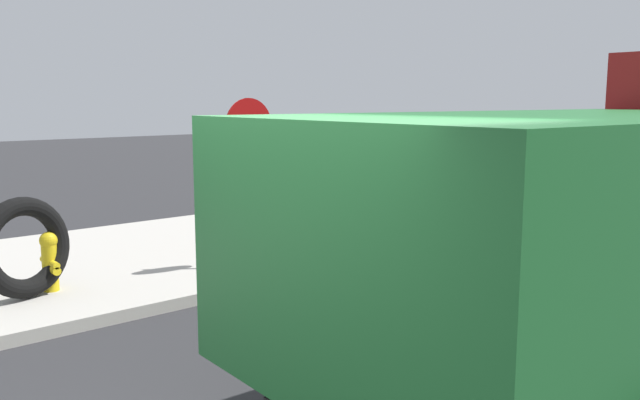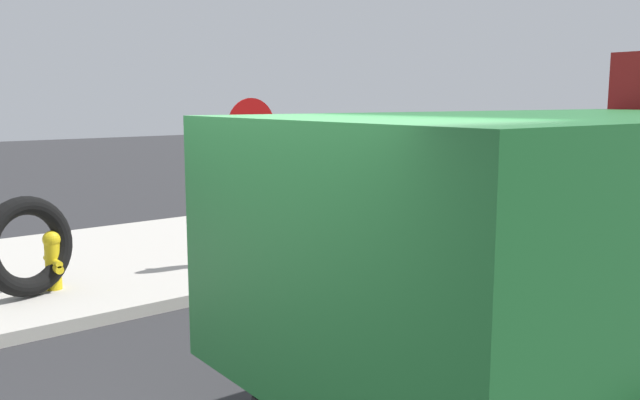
% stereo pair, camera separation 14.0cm
% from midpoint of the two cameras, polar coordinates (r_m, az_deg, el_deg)
% --- Properties ---
extents(fire_hydrant, '(0.22, 0.49, 0.75)m').
position_cam_midpoint_polar(fire_hydrant, '(8.90, -21.52, -4.67)').
color(fire_hydrant, yellow).
rests_on(fire_hydrant, sidewalk_curb).
extents(loose_tire, '(1.25, 0.68, 1.23)m').
position_cam_midpoint_polar(loose_tire, '(8.67, -23.40, -3.66)').
color(loose_tire, black).
rests_on(loose_tire, sidewalk_curb).
extents(stop_sign, '(0.76, 0.08, 2.37)m').
position_cam_midpoint_polar(stop_sign, '(9.22, -5.49, 4.22)').
color(stop_sign, gray).
rests_on(stop_sign, sidewalk_curb).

